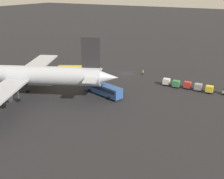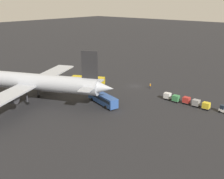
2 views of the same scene
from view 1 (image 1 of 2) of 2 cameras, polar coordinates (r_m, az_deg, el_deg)
name	(u,v)px [view 1 (image 1 of 2)]	position (r m, az deg, el deg)	size (l,w,h in m)	color
ground_plane	(126,73)	(94.11, 2.90, 3.28)	(600.00, 600.00, 0.00)	#232326
airplane	(15,75)	(76.37, -19.13, 2.80)	(51.09, 45.14, 16.11)	#B2B7C1
shuttle_bus_near	(76,70)	(92.28, -7.32, 3.98)	(11.67, 7.66, 3.03)	gold
shuttle_bus_far	(103,88)	(74.89, -1.90, 0.24)	(12.73, 5.94, 3.10)	#2D5199
worker_person	(143,72)	(92.61, 6.30, 3.46)	(0.38, 0.38, 1.74)	#1E1E2D
cargo_cart_yellow	(209,89)	(80.80, 19.18, 0.10)	(2.06, 1.75, 2.06)	#38383D
cargo_cart_grey	(198,87)	(81.57, 17.11, 0.53)	(2.06, 1.75, 2.06)	#38383D
cargo_cart_red	(187,85)	(82.43, 15.08, 0.94)	(2.06, 1.75, 2.06)	#38383D
cargo_cart_green	(176,84)	(82.62, 12.92, 1.18)	(2.06, 1.75, 2.06)	#38383D
cargo_cart_white	(166,82)	(83.83, 10.99, 1.61)	(2.06, 1.75, 2.06)	#38383D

